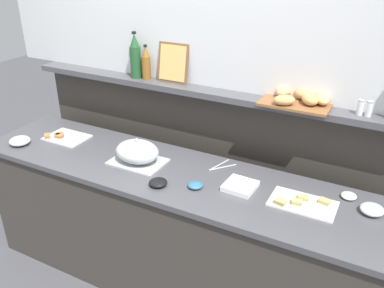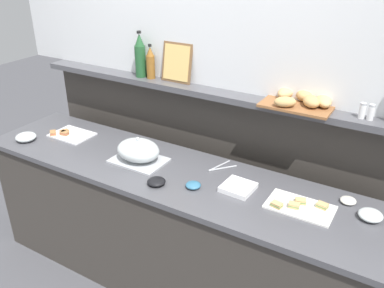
{
  "view_description": "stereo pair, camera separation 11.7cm",
  "coord_description": "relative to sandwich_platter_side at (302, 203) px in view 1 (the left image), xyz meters",
  "views": [
    {
      "loc": [
        1.14,
        -1.85,
        2.14
      ],
      "look_at": [
        0.11,
        0.1,
        1.06
      ],
      "focal_mm": 38.2,
      "sensor_mm": 36.0,
      "label": 1
    },
    {
      "loc": [
        1.24,
        -1.79,
        2.14
      ],
      "look_at": [
        0.11,
        0.1,
        1.06
      ],
      "focal_mm": 38.2,
      "sensor_mm": 36.0,
      "label": 2
    }
  ],
  "objects": [
    {
      "name": "glass_bowl_large",
      "position": [
        0.33,
        0.09,
        0.01
      ],
      "size": [
        0.12,
        0.12,
        0.05
      ],
      "color": "silver",
      "rests_on": "buffet_counter"
    },
    {
      "name": "ground_plane",
      "position": [
        -0.82,
        0.57,
        -0.9
      ],
      "size": [
        12.0,
        12.0,
        0.0
      ],
      "primitive_type": "plane",
      "color": "#4C4C51"
    },
    {
      "name": "napkin_stack",
      "position": [
        -0.35,
        -0.0,
        0.01
      ],
      "size": [
        0.18,
        0.18,
        0.03
      ],
      "primitive_type": "cube",
      "rotation": [
        0.0,
        0.0,
        -0.05
      ],
      "color": "white",
      "rests_on": "buffet_counter"
    },
    {
      "name": "wine_bottle_green",
      "position": [
        -1.31,
        0.4,
        0.54
      ],
      "size": [
        0.08,
        0.08,
        0.32
      ],
      "color": "#23562D",
      "rests_on": "back_ledge_unit"
    },
    {
      "name": "sandwich_platter_side",
      "position": [
        0.0,
        0.0,
        0.0
      ],
      "size": [
        0.35,
        0.2,
        0.04
      ],
      "color": "white",
      "rests_on": "buffet_counter"
    },
    {
      "name": "sandwich_platter_front",
      "position": [
        -1.71,
        0.03,
        -0.0
      ],
      "size": [
        0.29,
        0.22,
        0.04
      ],
      "color": "white",
      "rests_on": "buffet_counter"
    },
    {
      "name": "buffet_counter",
      "position": [
        -0.82,
        -0.03,
        -0.45
      ],
      "size": [
        2.64,
        0.64,
        0.89
      ],
      "color": "#3D3833",
      "rests_on": "ground_plane"
    },
    {
      "name": "glass_bowl_medium",
      "position": [
        -1.9,
        -0.19,
        0.02
      ],
      "size": [
        0.14,
        0.14,
        0.06
      ],
      "color": "silver",
      "rests_on": "buffet_counter"
    },
    {
      "name": "bread_basket",
      "position": [
        -0.17,
        0.41,
        0.43
      ],
      "size": [
        0.4,
        0.29,
        0.08
      ],
      "color": "brown",
      "rests_on": "back_ledge_unit"
    },
    {
      "name": "condiment_bowl_red",
      "position": [
        -0.58,
        -0.12,
        0.01
      ],
      "size": [
        0.09,
        0.09,
        0.03
      ],
      "primitive_type": "ellipsoid",
      "color": "teal",
      "rests_on": "buffet_counter"
    },
    {
      "name": "condiment_bowl_dark",
      "position": [
        -0.78,
        -0.2,
        0.01
      ],
      "size": [
        0.11,
        0.11,
        0.04
      ],
      "primitive_type": "ellipsoid",
      "color": "black",
      "rests_on": "buffet_counter"
    },
    {
      "name": "serving_cloche",
      "position": [
        -1.04,
        -0.02,
        0.06
      ],
      "size": [
        0.34,
        0.24,
        0.17
      ],
      "color": "#B7BABF",
      "rests_on": "buffet_counter"
    },
    {
      "name": "vinegar_bottle_amber",
      "position": [
        -1.23,
        0.4,
        0.5
      ],
      "size": [
        0.06,
        0.06,
        0.24
      ],
      "color": "#8E5B23",
      "rests_on": "back_ledge_unit"
    },
    {
      "name": "salt_shaker",
      "position": [
        0.16,
        0.39,
        0.44
      ],
      "size": [
        0.03,
        0.03,
        0.09
      ],
      "color": "white",
      "rests_on": "back_ledge_unit"
    },
    {
      "name": "framed_picture",
      "position": [
        -1.03,
        0.43,
        0.52
      ],
      "size": [
        0.22,
        0.06,
        0.26
      ],
      "color": "brown",
      "rests_on": "back_ledge_unit"
    },
    {
      "name": "back_ledge_unit",
      "position": [
        -0.82,
        0.47,
        -0.22
      ],
      "size": [
        2.65,
        0.22,
        1.29
      ],
      "color": "#3D3833",
      "rests_on": "ground_plane"
    },
    {
      "name": "condiment_bowl_teal",
      "position": [
        0.21,
        0.18,
        0.01
      ],
      "size": [
        0.08,
        0.08,
        0.03
      ],
      "primitive_type": "ellipsoid",
      "color": "silver",
      "rests_on": "buffet_counter"
    },
    {
      "name": "serving_tongs",
      "position": [
        -0.55,
        0.17,
        -0.0
      ],
      "size": [
        0.13,
        0.18,
        0.01
      ],
      "color": "#B7BABF",
      "rests_on": "buffet_counter"
    },
    {
      "name": "pepper_shaker",
      "position": [
        0.21,
        0.39,
        0.44
      ],
      "size": [
        0.03,
        0.03,
        0.09
      ],
      "color": "white",
      "rests_on": "back_ledge_unit"
    }
  ]
}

